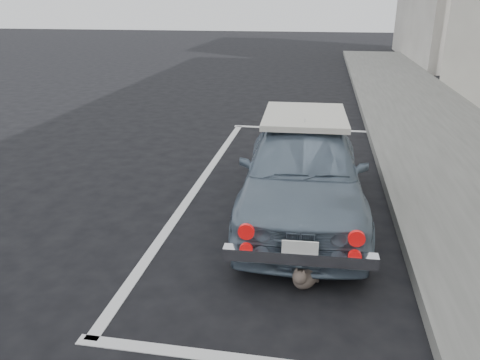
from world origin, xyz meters
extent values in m
plane|color=black|center=(0.00, 0.00, 0.00)|extent=(80.00, 80.00, 0.00)
cube|color=silver|center=(0.50, 6.50, 0.00)|extent=(3.00, 0.12, 0.01)
cube|color=silver|center=(-0.90, 3.00, 0.00)|extent=(0.12, 7.00, 0.01)
imported|color=slate|center=(0.65, 2.26, 0.63)|extent=(1.62, 3.74, 1.26)
cube|color=beige|center=(0.63, 2.63, 1.19)|extent=(1.09, 1.44, 0.07)
cube|color=silver|center=(0.72, 0.47, 0.38)|extent=(1.41, 0.17, 0.12)
cube|color=white|center=(0.72, 0.43, 0.48)|extent=(0.33, 0.03, 0.17)
cylinder|color=red|center=(0.23, 0.42, 0.62)|extent=(0.15, 0.05, 0.15)
cylinder|color=red|center=(1.21, 0.46, 0.62)|extent=(0.15, 0.05, 0.15)
cylinder|color=red|center=(0.23, 0.42, 0.44)|extent=(0.12, 0.04, 0.12)
cylinder|color=red|center=(1.21, 0.46, 0.44)|extent=(0.12, 0.04, 0.12)
ellipsoid|color=#786C5B|center=(0.78, 0.60, 0.12)|extent=(0.33, 0.41, 0.21)
sphere|color=#786C5B|center=(0.73, 0.45, 0.19)|extent=(0.14, 0.14, 0.14)
cone|color=#786C5B|center=(0.69, 0.46, 0.26)|extent=(0.05, 0.05, 0.05)
cone|color=#786C5B|center=(0.76, 0.44, 0.26)|extent=(0.05, 0.05, 0.05)
cylinder|color=#786C5B|center=(0.89, 0.75, 0.04)|extent=(0.05, 0.23, 0.03)
camera|label=1|loc=(0.82, -3.30, 2.58)|focal=35.00mm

